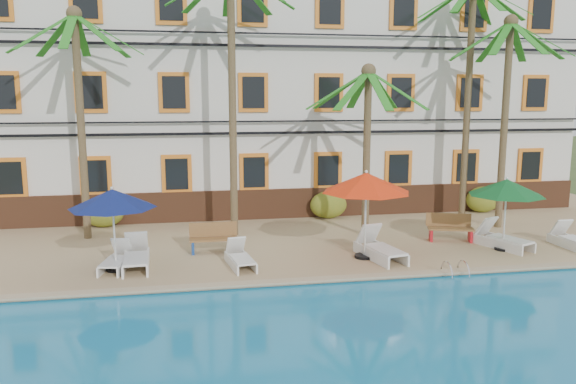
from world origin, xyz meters
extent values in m
plane|color=#384C23|center=(0.00, 0.00, 0.00)|extent=(100.00, 100.00, 0.00)
cube|color=tan|center=(0.00, 5.00, 0.12)|extent=(30.00, 12.00, 0.25)
cube|color=tan|center=(0.00, -0.90, 0.28)|extent=(30.00, 0.35, 0.06)
cube|color=silver|center=(0.00, 10.00, 5.25)|extent=(25.00, 6.00, 10.00)
cube|color=brown|center=(0.00, 6.94, 0.85)|extent=(25.00, 0.12, 1.20)
cube|color=orange|center=(-10.50, 6.95, 2.15)|extent=(1.15, 0.10, 1.50)
cube|color=black|center=(-10.50, 6.90, 2.15)|extent=(0.85, 0.04, 1.20)
cube|color=orange|center=(-7.50, 6.95, 2.15)|extent=(1.15, 0.10, 1.50)
cube|color=black|center=(-7.50, 6.90, 2.15)|extent=(0.85, 0.04, 1.20)
cube|color=orange|center=(-4.50, 6.95, 2.15)|extent=(1.15, 0.10, 1.50)
cube|color=black|center=(-4.50, 6.90, 2.15)|extent=(0.85, 0.04, 1.20)
cube|color=orange|center=(-1.50, 6.95, 2.15)|extent=(1.15, 0.10, 1.50)
cube|color=black|center=(-1.50, 6.90, 2.15)|extent=(0.85, 0.04, 1.20)
cube|color=orange|center=(1.50, 6.95, 2.15)|extent=(1.15, 0.10, 1.50)
cube|color=black|center=(1.50, 6.90, 2.15)|extent=(0.85, 0.04, 1.20)
cube|color=orange|center=(4.50, 6.95, 2.15)|extent=(1.15, 0.10, 1.50)
cube|color=black|center=(4.50, 6.90, 2.15)|extent=(0.85, 0.04, 1.20)
cube|color=orange|center=(7.50, 6.95, 2.15)|extent=(1.15, 0.10, 1.50)
cube|color=black|center=(7.50, 6.90, 2.15)|extent=(0.85, 0.04, 1.20)
cube|color=orange|center=(10.50, 6.95, 2.15)|extent=(1.15, 0.10, 1.50)
cube|color=black|center=(10.50, 6.90, 2.15)|extent=(0.85, 0.04, 1.20)
cube|color=orange|center=(-10.50, 6.95, 5.25)|extent=(1.15, 0.10, 1.50)
cube|color=black|center=(-10.50, 6.90, 5.25)|extent=(0.85, 0.04, 1.20)
cube|color=orange|center=(-7.50, 6.95, 5.25)|extent=(1.15, 0.10, 1.50)
cube|color=black|center=(-7.50, 6.90, 5.25)|extent=(0.85, 0.04, 1.20)
cube|color=orange|center=(-4.50, 6.95, 5.25)|extent=(1.15, 0.10, 1.50)
cube|color=black|center=(-4.50, 6.90, 5.25)|extent=(0.85, 0.04, 1.20)
cube|color=orange|center=(-1.50, 6.95, 5.25)|extent=(1.15, 0.10, 1.50)
cube|color=black|center=(-1.50, 6.90, 5.25)|extent=(0.85, 0.04, 1.20)
cube|color=orange|center=(1.50, 6.95, 5.25)|extent=(1.15, 0.10, 1.50)
cube|color=black|center=(1.50, 6.90, 5.25)|extent=(0.85, 0.04, 1.20)
cube|color=orange|center=(4.50, 6.95, 5.25)|extent=(1.15, 0.10, 1.50)
cube|color=black|center=(4.50, 6.90, 5.25)|extent=(0.85, 0.04, 1.20)
cube|color=orange|center=(7.50, 6.95, 5.25)|extent=(1.15, 0.10, 1.50)
cube|color=black|center=(7.50, 6.90, 5.25)|extent=(0.85, 0.04, 1.20)
cube|color=orange|center=(10.50, 6.95, 5.25)|extent=(1.15, 0.10, 1.50)
cube|color=black|center=(10.50, 6.90, 5.25)|extent=(0.85, 0.04, 1.20)
cube|color=orange|center=(-7.50, 6.95, 8.45)|extent=(1.15, 0.10, 1.50)
cube|color=black|center=(-7.50, 6.90, 8.45)|extent=(0.85, 0.04, 1.20)
cube|color=orange|center=(-4.50, 6.95, 8.45)|extent=(1.15, 0.10, 1.50)
cube|color=black|center=(-4.50, 6.90, 8.45)|extent=(0.85, 0.04, 1.20)
cube|color=orange|center=(-1.50, 6.95, 8.45)|extent=(1.15, 0.10, 1.50)
cube|color=black|center=(-1.50, 6.90, 8.45)|extent=(0.85, 0.04, 1.20)
cube|color=orange|center=(1.50, 6.95, 8.45)|extent=(1.15, 0.10, 1.50)
cube|color=black|center=(1.50, 6.90, 8.45)|extent=(0.85, 0.04, 1.20)
cube|color=orange|center=(4.50, 6.95, 8.45)|extent=(1.15, 0.10, 1.50)
cube|color=black|center=(4.50, 6.90, 8.45)|extent=(0.85, 0.04, 1.20)
cube|color=orange|center=(7.50, 6.95, 8.45)|extent=(1.15, 0.10, 1.50)
cube|color=black|center=(7.50, 6.90, 8.45)|extent=(0.85, 0.04, 1.20)
cube|color=orange|center=(10.50, 6.95, 8.45)|extent=(1.15, 0.10, 1.50)
cube|color=black|center=(10.50, 6.90, 8.45)|extent=(0.85, 0.04, 1.20)
cube|color=black|center=(0.00, 6.80, 3.70)|extent=(25.00, 0.08, 0.10)
cube|color=black|center=(0.00, 6.80, 4.15)|extent=(25.00, 0.08, 0.06)
cube|color=black|center=(0.00, 6.80, 7.00)|extent=(25.00, 0.08, 0.10)
cube|color=black|center=(0.00, 6.80, 7.45)|extent=(25.00, 0.08, 0.06)
cylinder|color=brown|center=(-7.56, 4.97, 4.01)|extent=(0.26, 0.26, 7.51)
sphere|color=brown|center=(-7.56, 4.97, 7.76)|extent=(0.50, 0.50, 0.50)
cube|color=#1F771C|center=(-7.56, 6.04, 7.12)|extent=(0.28, 2.16, 1.31)
cube|color=#1F771C|center=(-8.32, 5.73, 7.12)|extent=(1.73, 1.73, 1.31)
cube|color=#1F771C|center=(-8.64, 4.97, 7.12)|extent=(2.16, 0.28, 1.31)
cube|color=#1F771C|center=(-8.32, 4.21, 7.12)|extent=(1.73, 1.73, 1.31)
cube|color=#1F771C|center=(-7.56, 3.89, 7.12)|extent=(0.28, 2.16, 1.31)
cube|color=#1F771C|center=(-6.80, 4.21, 7.12)|extent=(1.73, 1.73, 1.31)
cube|color=#1F771C|center=(-6.49, 4.97, 7.12)|extent=(2.16, 0.28, 1.31)
cube|color=#1F771C|center=(-6.80, 5.73, 7.12)|extent=(1.73, 1.73, 1.31)
cylinder|color=brown|center=(-2.51, 4.52, 4.77)|extent=(0.26, 0.26, 9.05)
cylinder|color=brown|center=(2.04, 3.69, 3.10)|extent=(0.26, 0.26, 5.71)
sphere|color=brown|center=(2.04, 3.69, 5.96)|extent=(0.50, 0.50, 0.50)
cube|color=#1F771C|center=(2.04, 4.76, 5.32)|extent=(0.28, 2.16, 1.31)
cube|color=#1F771C|center=(1.29, 4.45, 5.32)|extent=(1.73, 1.73, 1.31)
cube|color=#1F771C|center=(0.97, 3.69, 5.32)|extent=(2.16, 0.28, 1.31)
cube|color=#1F771C|center=(1.29, 2.93, 5.32)|extent=(1.73, 1.73, 1.31)
cube|color=#1F771C|center=(2.04, 2.62, 5.32)|extent=(0.28, 2.16, 1.31)
cube|color=#1F771C|center=(2.80, 2.93, 5.32)|extent=(1.73, 1.73, 1.31)
cube|color=#1F771C|center=(3.12, 3.69, 5.32)|extent=(2.16, 0.28, 1.31)
cube|color=#1F771C|center=(2.80, 4.45, 5.32)|extent=(1.73, 1.73, 1.31)
cylinder|color=brown|center=(6.70, 5.55, 4.76)|extent=(0.26, 0.26, 9.02)
cube|color=#1F771C|center=(6.70, 6.62, 8.63)|extent=(0.28, 2.16, 1.31)
cube|color=#1F771C|center=(5.94, 6.31, 8.63)|extent=(1.73, 1.73, 1.31)
cube|color=#1F771C|center=(5.63, 5.55, 8.63)|extent=(2.16, 0.28, 1.31)
cube|color=#1F771C|center=(7.77, 5.55, 8.63)|extent=(2.16, 0.28, 1.31)
cube|color=#1F771C|center=(7.46, 6.31, 8.63)|extent=(1.73, 1.73, 1.31)
cylinder|color=brown|center=(7.37, 3.98, 3.99)|extent=(0.26, 0.26, 7.47)
sphere|color=brown|center=(7.37, 3.98, 7.72)|extent=(0.50, 0.50, 0.50)
cube|color=#1F771C|center=(7.37, 5.06, 7.08)|extent=(0.28, 2.16, 1.31)
cube|color=#1F771C|center=(6.61, 4.74, 7.08)|extent=(1.73, 1.73, 1.31)
cube|color=#1F771C|center=(6.29, 3.98, 7.08)|extent=(2.16, 0.28, 1.31)
cube|color=#1F771C|center=(6.61, 3.22, 7.08)|extent=(1.73, 1.73, 1.31)
cube|color=#1F771C|center=(7.37, 2.91, 7.08)|extent=(0.28, 2.16, 1.31)
cube|color=#1F771C|center=(8.12, 3.22, 7.08)|extent=(1.73, 1.73, 1.31)
cube|color=#1F771C|center=(8.44, 3.98, 7.08)|extent=(2.16, 0.28, 1.31)
cube|color=#1F771C|center=(8.12, 4.74, 7.08)|extent=(1.73, 1.73, 1.31)
ellipsoid|color=#255E1A|center=(-7.24, 6.60, 0.80)|extent=(1.50, 0.90, 1.10)
ellipsoid|color=#255E1A|center=(1.45, 6.60, 0.80)|extent=(1.50, 0.90, 1.10)
ellipsoid|color=#255E1A|center=(8.19, 6.60, 0.80)|extent=(1.50, 0.90, 1.10)
cylinder|color=black|center=(-6.15, 0.98, 0.29)|extent=(0.54, 0.54, 0.08)
cylinder|color=silver|center=(-6.15, 0.98, 1.40)|extent=(0.06, 0.06, 2.31)
cone|color=navy|center=(-6.15, 0.98, 2.32)|extent=(2.41, 2.41, 0.53)
sphere|color=silver|center=(-6.15, 0.98, 2.61)|extent=(0.10, 0.10, 0.10)
cylinder|color=black|center=(1.15, 0.96, 0.29)|extent=(0.61, 0.61, 0.09)
cylinder|color=silver|center=(1.15, 0.96, 1.55)|extent=(0.06, 0.06, 2.59)
cone|color=red|center=(1.15, 0.96, 2.57)|extent=(2.70, 2.70, 0.59)
sphere|color=silver|center=(1.15, 0.96, 2.90)|extent=(0.10, 0.10, 0.10)
cylinder|color=black|center=(5.79, 1.02, 0.29)|extent=(0.53, 0.53, 0.08)
cylinder|color=silver|center=(5.79, 1.02, 1.38)|extent=(0.06, 0.06, 2.27)
cone|color=#0F5724|center=(5.79, 1.02, 2.28)|extent=(2.36, 2.36, 0.52)
sphere|color=silver|center=(5.79, 1.02, 2.57)|extent=(0.10, 0.10, 0.10)
cube|color=white|center=(-6.19, 0.90, 0.54)|extent=(0.75, 1.26, 0.05)
cube|color=white|center=(-6.05, 1.71, 0.75)|extent=(0.62, 0.53, 0.59)
cube|color=white|center=(-6.42, 1.17, 0.39)|extent=(0.36, 1.67, 0.27)
cube|color=white|center=(-5.89, 1.07, 0.39)|extent=(0.36, 1.67, 0.27)
cube|color=white|center=(-5.60, 0.88, 0.59)|extent=(0.71, 1.43, 0.06)
cube|color=white|center=(-5.64, 1.84, 0.84)|extent=(0.67, 0.55, 0.70)
cube|color=white|center=(-5.93, 1.13, 0.41)|extent=(0.16, 1.99, 0.32)
cube|color=white|center=(-5.29, 1.16, 0.41)|extent=(0.16, 1.99, 0.32)
cube|color=white|center=(-2.63, 0.49, 0.54)|extent=(0.70, 1.23, 0.05)
cube|color=white|center=(-2.75, 1.29, 0.74)|extent=(0.60, 0.50, 0.58)
cube|color=white|center=(-2.93, 0.67, 0.38)|extent=(0.30, 1.65, 0.27)
cube|color=white|center=(-2.40, 0.75, 0.38)|extent=(0.30, 1.65, 0.27)
cube|color=white|center=(1.64, 0.48, 0.61)|extent=(0.95, 1.56, 0.07)
cube|color=white|center=(1.44, 1.47, 0.86)|extent=(0.76, 0.66, 0.73)
cube|color=white|center=(1.25, 0.69, 0.42)|extent=(0.48, 2.04, 0.34)
cube|color=white|center=(1.91, 0.82, 0.42)|extent=(0.48, 2.04, 0.34)
cube|color=white|center=(6.01, 1.00, 0.59)|extent=(1.09, 1.52, 0.06)
cube|color=white|center=(5.67, 1.89, 0.83)|extent=(0.78, 0.70, 0.69)
cube|color=white|center=(5.62, 1.13, 0.41)|extent=(0.77, 1.85, 0.32)
cube|color=white|center=(6.21, 1.36, 0.41)|extent=(0.77, 1.85, 0.32)
cube|color=white|center=(8.15, 1.47, 0.78)|extent=(0.59, 0.48, 0.62)
cube|color=white|center=(7.88, 0.84, 0.39)|extent=(0.11, 1.78, 0.29)
cube|color=olive|center=(-3.34, 2.36, 0.68)|extent=(1.51, 0.47, 0.06)
cube|color=olive|center=(-3.35, 2.58, 0.95)|extent=(1.50, 0.08, 0.45)
cube|color=navy|center=(-3.99, 2.35, 0.45)|extent=(0.09, 0.45, 0.40)
cube|color=navy|center=(-2.69, 2.37, 0.45)|extent=(0.09, 0.45, 0.40)
cube|color=olive|center=(4.64, 2.34, 0.68)|extent=(1.57, 0.88, 0.06)
cube|color=olive|center=(4.70, 2.55, 0.95)|extent=(1.45, 0.50, 0.45)
cube|color=red|center=(4.02, 2.53, 0.45)|extent=(0.21, 0.45, 0.40)
cube|color=red|center=(5.26, 2.14, 0.45)|extent=(0.21, 0.45, 0.40)
torus|color=silver|center=(2.89, -1.00, 0.25)|extent=(0.04, 0.74, 0.74)
torus|color=silver|center=(3.39, -1.00, 0.25)|extent=(0.04, 0.74, 0.74)
camera|label=1|loc=(-4.08, -14.89, 5.11)|focal=35.00mm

